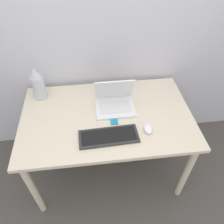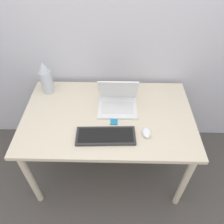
{
  "view_description": "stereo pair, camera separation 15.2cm",
  "coord_description": "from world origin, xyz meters",
  "px_view_note": "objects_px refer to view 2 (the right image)",
  "views": [
    {
      "loc": [
        -0.1,
        -0.75,
        1.88
      ],
      "look_at": [
        0.03,
        0.33,
        0.81
      ],
      "focal_mm": 35.0,
      "sensor_mm": 36.0,
      "label": 1
    },
    {
      "loc": [
        0.05,
        -0.75,
        1.88
      ],
      "look_at": [
        0.03,
        0.33,
        0.81
      ],
      "focal_mm": 35.0,
      "sensor_mm": 36.0,
      "label": 2
    }
  ],
  "objects_px": {
    "laptop": "(118,101)",
    "mp3_player": "(114,122)",
    "keyboard": "(106,136)",
    "mouse": "(147,133)",
    "vase": "(46,78)"
  },
  "relations": [
    {
      "from": "keyboard",
      "to": "laptop",
      "type": "bearing_deg",
      "value": 75.43
    },
    {
      "from": "vase",
      "to": "keyboard",
      "type": "bearing_deg",
      "value": -44.0
    },
    {
      "from": "keyboard",
      "to": "mouse",
      "type": "relative_size",
      "value": 4.37
    },
    {
      "from": "laptop",
      "to": "mp3_player",
      "type": "height_order",
      "value": "laptop"
    },
    {
      "from": "vase",
      "to": "laptop",
      "type": "bearing_deg",
      "value": -17.01
    },
    {
      "from": "mouse",
      "to": "mp3_player",
      "type": "relative_size",
      "value": 1.56
    },
    {
      "from": "keyboard",
      "to": "vase",
      "type": "xyz_separation_m",
      "value": [
        -0.5,
        0.48,
        0.13
      ]
    },
    {
      "from": "keyboard",
      "to": "mp3_player",
      "type": "xyz_separation_m",
      "value": [
        0.05,
        0.14,
        -0.01
      ]
    },
    {
      "from": "laptop",
      "to": "vase",
      "type": "xyz_separation_m",
      "value": [
        -0.58,
        0.18,
        0.09
      ]
    },
    {
      "from": "keyboard",
      "to": "mp3_player",
      "type": "bearing_deg",
      "value": 68.59
    },
    {
      "from": "laptop",
      "to": "mouse",
      "type": "height_order",
      "value": "laptop"
    },
    {
      "from": "laptop",
      "to": "keyboard",
      "type": "distance_m",
      "value": 0.32
    },
    {
      "from": "laptop",
      "to": "keyboard",
      "type": "bearing_deg",
      "value": -104.57
    },
    {
      "from": "laptop",
      "to": "mouse",
      "type": "xyz_separation_m",
      "value": [
        0.2,
        -0.28,
        -0.04
      ]
    },
    {
      "from": "laptop",
      "to": "mouse",
      "type": "relative_size",
      "value": 3.17
    }
  ]
}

